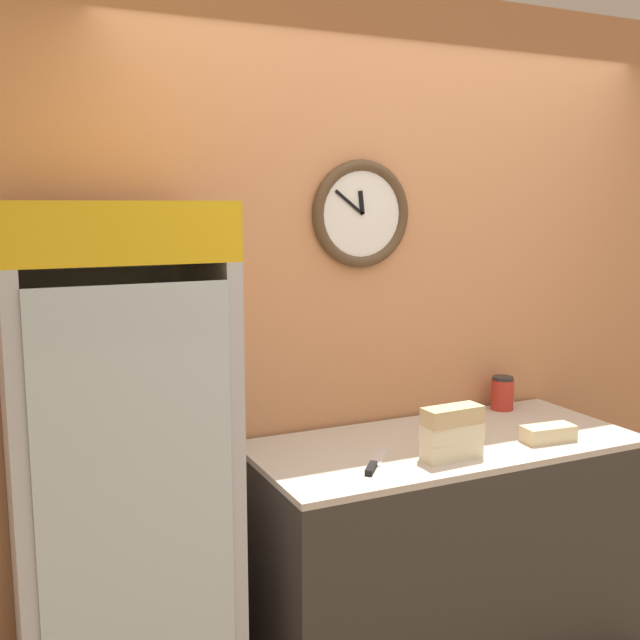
{
  "coord_description": "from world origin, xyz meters",
  "views": [
    {
      "loc": [
        -1.67,
        -1.49,
        1.83
      ],
      "look_at": [
        -0.53,
        0.94,
        1.41
      ],
      "focal_mm": 42.0,
      "sensor_mm": 36.0,
      "label": 1
    }
  ],
  "objects_px": {
    "sandwich_stack_middle": "(452,433)",
    "beverage_cooler": "(116,456)",
    "sandwich_stack_top": "(453,415)",
    "chefs_knife": "(374,464)",
    "sandwich_stack_bottom": "(452,450)",
    "sandwich_flat_left": "(548,433)",
    "condiment_jar": "(502,393)"
  },
  "relations": [
    {
      "from": "sandwich_stack_top",
      "to": "sandwich_stack_middle",
      "type": "bearing_deg",
      "value": 0.0
    },
    {
      "from": "sandwich_stack_top",
      "to": "condiment_jar",
      "type": "bearing_deg",
      "value": 37.47
    },
    {
      "from": "sandwich_stack_top",
      "to": "sandwich_flat_left",
      "type": "xyz_separation_m",
      "value": [
        0.47,
        0.01,
        -0.13
      ]
    },
    {
      "from": "beverage_cooler",
      "to": "sandwich_flat_left",
      "type": "relative_size",
      "value": 8.32
    },
    {
      "from": "beverage_cooler",
      "to": "chefs_knife",
      "type": "relative_size",
      "value": 7.42
    },
    {
      "from": "beverage_cooler",
      "to": "sandwich_stack_middle",
      "type": "xyz_separation_m",
      "value": [
        1.17,
        -0.26,
        -0.0
      ]
    },
    {
      "from": "sandwich_stack_bottom",
      "to": "chefs_knife",
      "type": "distance_m",
      "value": 0.31
    },
    {
      "from": "sandwich_stack_middle",
      "to": "sandwich_stack_bottom",
      "type": "bearing_deg",
      "value": 0.0
    },
    {
      "from": "sandwich_stack_middle",
      "to": "sandwich_flat_left",
      "type": "bearing_deg",
      "value": 0.83
    },
    {
      "from": "sandwich_flat_left",
      "to": "chefs_knife",
      "type": "distance_m",
      "value": 0.77
    },
    {
      "from": "beverage_cooler",
      "to": "condiment_jar",
      "type": "relative_size",
      "value": 12.01
    },
    {
      "from": "beverage_cooler",
      "to": "chefs_knife",
      "type": "distance_m",
      "value": 0.9
    },
    {
      "from": "chefs_knife",
      "to": "sandwich_stack_bottom",
      "type": "bearing_deg",
      "value": -8.56
    },
    {
      "from": "beverage_cooler",
      "to": "chefs_knife",
      "type": "height_order",
      "value": "beverage_cooler"
    },
    {
      "from": "sandwich_stack_middle",
      "to": "sandwich_stack_top",
      "type": "xyz_separation_m",
      "value": [
        0.0,
        0.0,
        0.07
      ]
    },
    {
      "from": "sandwich_stack_bottom",
      "to": "condiment_jar",
      "type": "bearing_deg",
      "value": 37.47
    },
    {
      "from": "sandwich_stack_top",
      "to": "sandwich_stack_bottom",
      "type": "bearing_deg",
      "value": 0.0
    },
    {
      "from": "sandwich_stack_middle",
      "to": "condiment_jar",
      "type": "xyz_separation_m",
      "value": [
        0.6,
        0.46,
        -0.02
      ]
    },
    {
      "from": "beverage_cooler",
      "to": "sandwich_stack_bottom",
      "type": "distance_m",
      "value": 1.2
    },
    {
      "from": "beverage_cooler",
      "to": "sandwich_flat_left",
      "type": "distance_m",
      "value": 1.66
    },
    {
      "from": "sandwich_stack_middle",
      "to": "chefs_knife",
      "type": "bearing_deg",
      "value": 171.44
    },
    {
      "from": "sandwich_stack_bottom",
      "to": "condiment_jar",
      "type": "distance_m",
      "value": 0.76
    },
    {
      "from": "sandwich_stack_middle",
      "to": "beverage_cooler",
      "type": "bearing_deg",
      "value": 167.61
    },
    {
      "from": "beverage_cooler",
      "to": "sandwich_stack_top",
      "type": "bearing_deg",
      "value": -12.39
    },
    {
      "from": "sandwich_stack_bottom",
      "to": "sandwich_stack_top",
      "type": "distance_m",
      "value": 0.13
    },
    {
      "from": "sandwich_stack_bottom",
      "to": "sandwich_stack_top",
      "type": "bearing_deg",
      "value": 0.0
    },
    {
      "from": "beverage_cooler",
      "to": "condiment_jar",
      "type": "distance_m",
      "value": 1.78
    },
    {
      "from": "sandwich_stack_middle",
      "to": "chefs_knife",
      "type": "xyz_separation_m",
      "value": [
        -0.3,
        0.05,
        -0.09
      ]
    },
    {
      "from": "sandwich_stack_bottom",
      "to": "chefs_knife",
      "type": "bearing_deg",
      "value": 171.44
    },
    {
      "from": "sandwich_stack_middle",
      "to": "chefs_knife",
      "type": "distance_m",
      "value": 0.32
    },
    {
      "from": "sandwich_stack_bottom",
      "to": "sandwich_stack_top",
      "type": "height_order",
      "value": "sandwich_stack_top"
    },
    {
      "from": "sandwich_stack_bottom",
      "to": "sandwich_flat_left",
      "type": "xyz_separation_m",
      "value": [
        0.47,
        0.01,
        -0.0
      ]
    }
  ]
}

